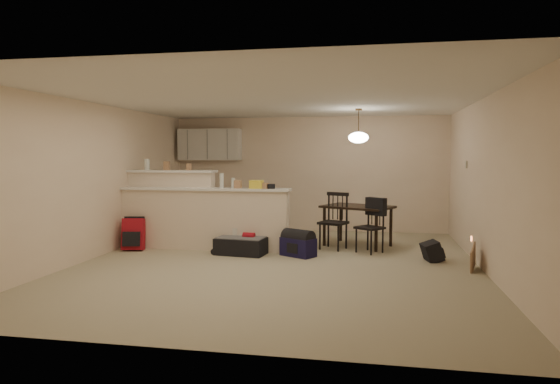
% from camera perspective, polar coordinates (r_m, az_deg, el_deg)
% --- Properties ---
extents(room, '(7.00, 7.02, 2.50)m').
position_cam_1_polar(room, '(7.58, -0.24, 1.12)').
color(room, '#B3A889').
rests_on(room, ground).
extents(breakfast_bar, '(3.08, 0.58, 1.39)m').
position_cam_1_polar(breakfast_bar, '(9.06, -10.04, -2.52)').
color(breakfast_bar, beige).
rests_on(breakfast_bar, ground).
extents(upper_cabinets, '(1.40, 0.34, 0.70)m').
position_cam_1_polar(upper_cabinets, '(11.35, -8.03, 5.39)').
color(upper_cabinets, white).
rests_on(upper_cabinets, room).
extents(kitchen_counter, '(1.80, 0.60, 0.90)m').
position_cam_1_polar(kitchen_counter, '(11.22, -7.20, -2.01)').
color(kitchen_counter, white).
rests_on(kitchen_counter, ground).
extents(thermostat, '(0.02, 0.12, 0.12)m').
position_cam_1_polar(thermostat, '(9.11, 20.51, 2.94)').
color(thermostat, beige).
rests_on(thermostat, room).
extents(jar, '(0.10, 0.10, 0.20)m').
position_cam_1_polar(jar, '(9.48, -14.97, 3.05)').
color(jar, silver).
rests_on(jar, breakfast_bar).
extents(cereal_box, '(0.10, 0.07, 0.16)m').
position_cam_1_polar(cereal_box, '(9.32, -12.83, 2.94)').
color(cereal_box, '#A87B56').
rests_on(cereal_box, breakfast_bar).
extents(small_box, '(0.08, 0.06, 0.12)m').
position_cam_1_polar(small_box, '(9.16, -10.37, 2.83)').
color(small_box, '#A87B56').
rests_on(small_box, breakfast_bar).
extents(bottle_a, '(0.07, 0.07, 0.26)m').
position_cam_1_polar(bottle_a, '(8.74, -6.68, 1.30)').
color(bottle_a, silver).
rests_on(bottle_a, breakfast_bar).
extents(bottle_b, '(0.06, 0.06, 0.18)m').
position_cam_1_polar(bottle_b, '(8.68, -5.38, 1.03)').
color(bottle_b, silver).
rests_on(bottle_b, breakfast_bar).
extents(bag_lump, '(0.22, 0.18, 0.14)m').
position_cam_1_polar(bag_lump, '(8.58, -2.71, 0.87)').
color(bag_lump, '#A87B56').
rests_on(bag_lump, breakfast_bar).
extents(pouch, '(0.12, 0.10, 0.08)m').
position_cam_1_polar(pouch, '(8.52, -1.03, 0.65)').
color(pouch, '#A87B56').
rests_on(pouch, breakfast_bar).
extents(extra_item_x, '(0.13, 0.10, 0.10)m').
position_cam_1_polar(extra_item_x, '(8.54, -1.71, 0.73)').
color(extra_item_x, '#A87B56').
rests_on(extra_item_x, breakfast_bar).
extents(extra_item_y, '(0.12, 0.10, 0.14)m').
position_cam_1_polar(extra_item_y, '(8.66, -4.83, 0.89)').
color(extra_item_y, '#A87B56').
rests_on(extra_item_y, breakfast_bar).
extents(dining_table, '(1.41, 1.22, 0.74)m').
position_cam_1_polar(dining_table, '(9.21, 8.86, -2.11)').
color(dining_table, black).
rests_on(dining_table, ground).
extents(pendant_lamp, '(0.36, 0.36, 0.62)m').
position_cam_1_polar(pendant_lamp, '(9.16, 8.95, 6.23)').
color(pendant_lamp, brown).
rests_on(pendant_lamp, room).
extents(dining_chair_near, '(0.56, 0.55, 1.00)m').
position_cam_1_polar(dining_chair_near, '(8.87, 6.11, -3.32)').
color(dining_chair_near, black).
rests_on(dining_chair_near, ground).
extents(dining_chair_far, '(0.55, 0.55, 0.92)m').
position_cam_1_polar(dining_chair_far, '(8.63, 10.21, -3.86)').
color(dining_chair_far, black).
rests_on(dining_chair_far, ground).
extents(suitcase, '(0.88, 0.63, 0.28)m').
position_cam_1_polar(suitcase, '(8.47, -4.41, -6.15)').
color(suitcase, black).
rests_on(suitcase, ground).
extents(red_backpack, '(0.41, 0.30, 0.55)m').
position_cam_1_polar(red_backpack, '(9.14, -16.39, -4.67)').
color(red_backpack, '#AD1320').
rests_on(red_backpack, ground).
extents(navy_duffel, '(0.63, 0.54, 0.30)m').
position_cam_1_polar(navy_duffel, '(8.27, 2.09, -6.29)').
color(navy_duffel, '#16123B').
rests_on(navy_duffel, ground).
extents(black_daypack, '(0.30, 0.38, 0.30)m').
position_cam_1_polar(black_daypack, '(8.23, 16.97, -6.54)').
color(black_daypack, black).
rests_on(black_daypack, ground).
extents(cardboard_sheet, '(0.15, 0.45, 0.35)m').
position_cam_1_polar(cardboard_sheet, '(7.74, 21.18, -7.12)').
color(cardboard_sheet, '#A87B56').
rests_on(cardboard_sheet, ground).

